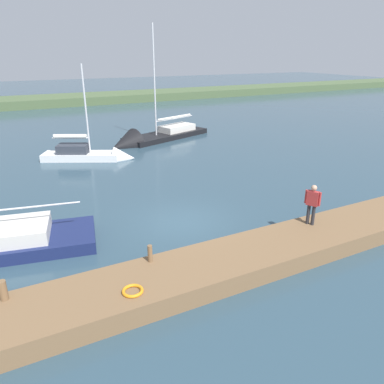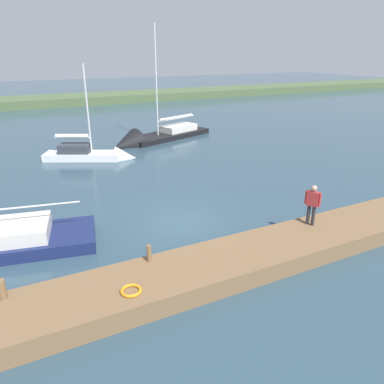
# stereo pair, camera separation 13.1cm
# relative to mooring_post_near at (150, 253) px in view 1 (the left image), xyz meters

# --- Properties ---
(ground_plane) EXTENTS (200.00, 200.00, 0.00)m
(ground_plane) POSITION_rel_mooring_post_near_xyz_m (-2.98, -3.60, -1.00)
(ground_plane) COLOR #2D4756
(far_shoreline) EXTENTS (180.00, 8.00, 2.40)m
(far_shoreline) POSITION_rel_mooring_post_near_xyz_m (-2.98, -49.22, -1.00)
(far_shoreline) COLOR #4C603D
(far_shoreline) RESTS_ON ground_plane
(dock_pier) EXTENTS (19.89, 2.54, 0.69)m
(dock_pier) POSITION_rel_mooring_post_near_xyz_m (-2.98, 0.89, -0.66)
(dock_pier) COLOR brown
(dock_pier) RESTS_ON ground_plane
(mooring_post_near) EXTENTS (0.17, 0.17, 0.62)m
(mooring_post_near) POSITION_rel_mooring_post_near_xyz_m (0.00, 0.00, 0.00)
(mooring_post_near) COLOR brown
(mooring_post_near) RESTS_ON dock_pier
(mooring_post_far) EXTENTS (0.24, 0.24, 0.63)m
(mooring_post_far) POSITION_rel_mooring_post_near_xyz_m (4.57, 0.00, 0.00)
(mooring_post_far) COLOR brown
(mooring_post_far) RESTS_ON dock_pier
(life_ring_buoy) EXTENTS (0.66, 0.66, 0.10)m
(life_ring_buoy) POSITION_rel_mooring_post_near_xyz_m (1.11, 1.40, -0.26)
(life_ring_buoy) COLOR orange
(life_ring_buoy) RESTS_ON dock_pier
(sailboat_outer_mooring) EXTENTS (6.74, 4.48, 7.49)m
(sailboat_outer_mooring) POSITION_rel_mooring_post_near_xyz_m (-1.73, -16.28, -0.75)
(sailboat_outer_mooring) COLOR white
(sailboat_outer_mooring) RESTS_ON ground_plane
(sailboat_far_left) EXTENTS (10.63, 5.99, 10.97)m
(sailboat_far_left) POSITION_rel_mooring_post_near_xyz_m (-7.53, -19.83, -0.84)
(sailboat_far_left) COLOR black
(sailboat_far_left) RESTS_ON ground_plane
(person_on_dock) EXTENTS (0.41, 0.60, 1.75)m
(person_on_dock) POSITION_rel_mooring_post_near_xyz_m (-7.06, 0.32, 0.71)
(person_on_dock) COLOR #28282D
(person_on_dock) RESTS_ON dock_pier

